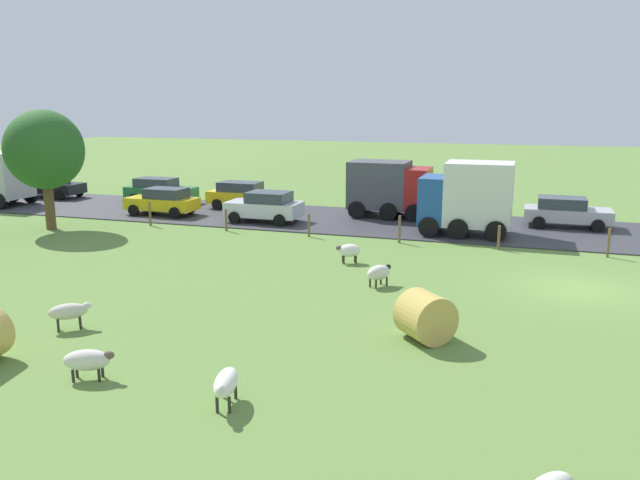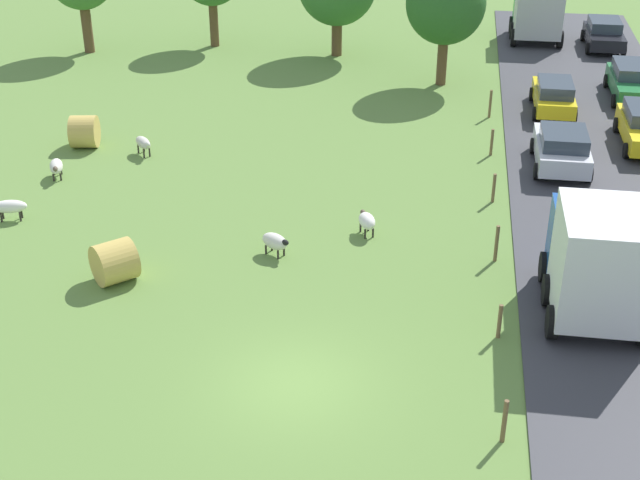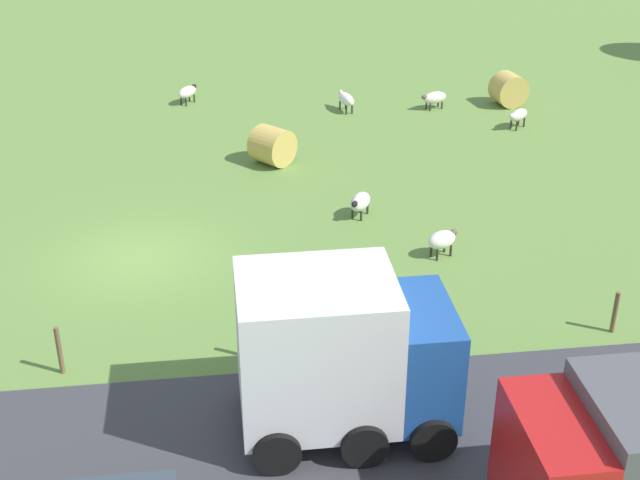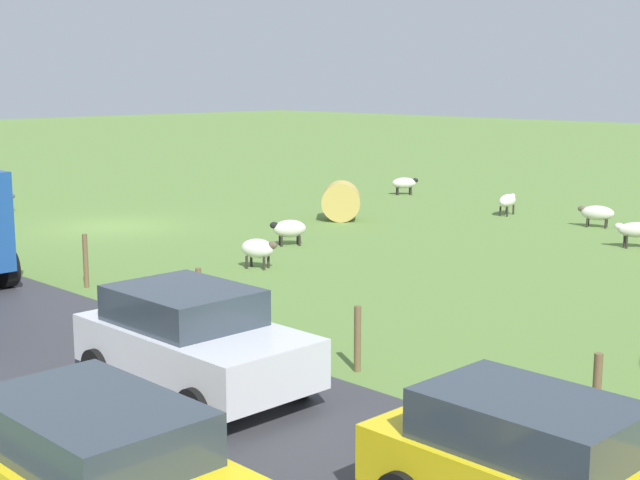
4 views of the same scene
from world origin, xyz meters
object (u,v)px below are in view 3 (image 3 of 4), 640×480
sheep_0 (346,99)px  sheep_4 (187,92)px  truck_2 (341,352)px  sheep_2 (518,115)px  sheep_6 (360,202)px  sheep_1 (442,240)px  hay_bale_0 (272,146)px  sheep_3 (434,98)px  hay_bale_1 (509,90)px

sheep_0 → sheep_4: 6.71m
truck_2 → sheep_0: bearing=170.8°
sheep_2 → sheep_6: bearing=-46.8°
sheep_0 → sheep_1: (12.65, 0.81, -0.00)m
sheep_1 → sheep_6: (-2.85, -1.89, -0.02)m
sheep_1 → hay_bale_0: hay_bale_0 is taller
sheep_0 → sheep_1: bearing=3.7°
sheep_0 → sheep_3: size_ratio=1.09×
hay_bale_1 → sheep_3: bearing=-88.4°
sheep_1 → truck_2: size_ratio=0.25×
sheep_1 → sheep_6: bearing=-146.4°
sheep_3 → sheep_6: sheep_6 is taller
sheep_4 → truck_2: size_ratio=0.26×
sheep_1 → truck_2: truck_2 is taller
sheep_4 → sheep_2: bearing=70.1°
sheep_0 → sheep_3: sheep_0 is taller
sheep_0 → truck_2: bearing=-9.2°
sheep_4 → hay_bale_1: (1.93, 13.30, 0.18)m
hay_bale_0 → hay_bale_1: bearing=116.2°
sheep_2 → hay_bale_0: bearing=-76.5°
sheep_1 → sheep_0: bearing=-176.3°
sheep_3 → sheep_4: bearing=-101.3°
sheep_1 → sheep_2: (-9.84, 5.55, 0.01)m
hay_bale_0 → sheep_6: bearing=26.9°
sheep_3 → sheep_6: (9.63, -4.74, 0.02)m
sheep_3 → hay_bale_1: hay_bale_1 is taller
hay_bale_0 → sheep_1: bearing=29.5°
sheep_6 → hay_bale_0: bearing=-153.1°
sheep_0 → hay_bale_1: (0.09, 6.85, 0.15)m
sheep_1 → sheep_2: size_ratio=0.96×
sheep_1 → sheep_3: sheep_1 is taller
sheep_2 → hay_bale_1: bearing=169.9°
sheep_0 → hay_bale_0: bearing=-33.7°
hay_bale_1 → truck_2: truck_2 is taller
sheep_4 → truck_2: bearing=8.6°
sheep_1 → hay_bale_1: 13.94m
truck_2 → hay_bale_0: bearing=-179.0°
sheep_0 → sheep_2: 6.96m
sheep_3 → hay_bale_1: size_ratio=0.91×
sheep_1 → sheep_2: 11.30m
sheep_1 → hay_bale_0: size_ratio=0.79×
sheep_3 → sheep_1: bearing=-12.9°
sheep_2 → hay_bale_0: (2.34, -9.80, 0.14)m
sheep_1 → truck_2: (7.09, -3.99, 1.38)m
sheep_6 → sheep_1: bearing=33.6°
sheep_1 → sheep_2: bearing=150.6°
sheep_6 → truck_2: bearing=-12.0°
sheep_3 → hay_bale_1: bearing=91.6°
sheep_0 → sheep_2: bearing=66.1°
hay_bale_1 → truck_2: bearing=-27.0°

